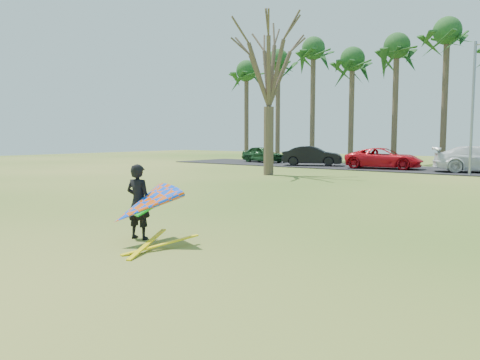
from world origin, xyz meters
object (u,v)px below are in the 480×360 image
Objects in this scene: kite_flyer at (142,206)px; bare_tree_left at (269,62)px; car_1 at (312,156)px; streetlight at (476,101)px; car_0 at (263,154)px; car_2 at (384,158)px.

bare_tree_left is at bearing 116.28° from kite_flyer.
car_1 is at bearing 111.82° from kite_flyer.
streetlight reaches higher than car_0.
bare_tree_left is 11.62m from car_2.
bare_tree_left reaches higher than car_2.
car_1 is at bearing -93.59° from car_0.
kite_flyer is (4.63, -26.20, 0.04)m from car_2.
car_0 is at bearing 127.05° from bare_tree_left.
bare_tree_left is at bearing -132.91° from car_0.
kite_flyer is at bearing -139.30° from car_0.
car_2 is at bearing -86.36° from car_0.
car_2 is 2.25× the size of kite_flyer.
car_0 is 6.03m from car_1.
car_1 is at bearing 170.62° from streetlight.
car_0 is 0.90× the size of car_1.
car_1 is 5.82m from car_2.
streetlight is at bearing 85.90° from kite_flyer.
car_2 is (-6.35, 2.12, -3.66)m from streetlight.
bare_tree_left reaches higher than kite_flyer.
bare_tree_left is 11.06m from car_1.
car_1 is 0.87× the size of car_2.
bare_tree_left reaches higher than streetlight.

